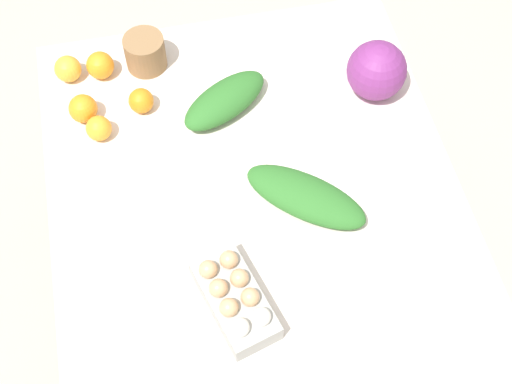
% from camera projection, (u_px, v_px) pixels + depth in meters
% --- Properties ---
extents(ground_plane, '(8.00, 8.00, 0.00)m').
position_uv_depth(ground_plane, '(256.00, 305.00, 2.43)').
color(ground_plane, '#B2A899').
extents(dining_table, '(1.27, 1.05, 0.71)m').
position_uv_depth(dining_table, '(256.00, 213.00, 1.90)').
color(dining_table, silver).
rests_on(dining_table, ground_plane).
extents(cabbage_purple, '(0.16, 0.16, 0.16)m').
position_uv_depth(cabbage_purple, '(377.00, 70.00, 1.94)').
color(cabbage_purple, '#7A2D75').
rests_on(cabbage_purple, dining_table).
extents(egg_carton, '(0.27, 0.18, 0.09)m').
position_uv_depth(egg_carton, '(235.00, 298.00, 1.63)').
color(egg_carton, '#A8A8A3').
rests_on(egg_carton, dining_table).
extents(paper_bag, '(0.12, 0.12, 0.10)m').
position_uv_depth(paper_bag, '(145.00, 52.00, 2.01)').
color(paper_bag, olive).
rests_on(paper_bag, dining_table).
extents(greens_bunch_dandelion, '(0.24, 0.29, 0.08)m').
position_uv_depth(greens_bunch_dandelion, '(225.00, 100.00, 1.94)').
color(greens_bunch_dandelion, '#2D6B28').
rests_on(greens_bunch_dandelion, dining_table).
extents(greens_bunch_chard, '(0.30, 0.33, 0.07)m').
position_uv_depth(greens_bunch_chard, '(306.00, 197.00, 1.78)').
color(greens_bunch_chard, '#2D6B28').
rests_on(greens_bunch_chard, dining_table).
extents(orange_0, '(0.07, 0.07, 0.07)m').
position_uv_depth(orange_0, '(141.00, 101.00, 1.94)').
color(orange_0, orange).
rests_on(orange_0, dining_table).
extents(orange_1, '(0.07, 0.07, 0.07)m').
position_uv_depth(orange_1, '(99.00, 128.00, 1.89)').
color(orange_1, orange).
rests_on(orange_1, dining_table).
extents(orange_2, '(0.08, 0.08, 0.08)m').
position_uv_depth(orange_2, '(83.00, 109.00, 1.92)').
color(orange_2, orange).
rests_on(orange_2, dining_table).
extents(orange_3, '(0.08, 0.08, 0.08)m').
position_uv_depth(orange_3, '(68.00, 69.00, 2.00)').
color(orange_3, '#F9A833').
rests_on(orange_3, dining_table).
extents(orange_4, '(0.08, 0.08, 0.08)m').
position_uv_depth(orange_4, '(100.00, 65.00, 2.00)').
color(orange_4, orange).
rests_on(orange_4, dining_table).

